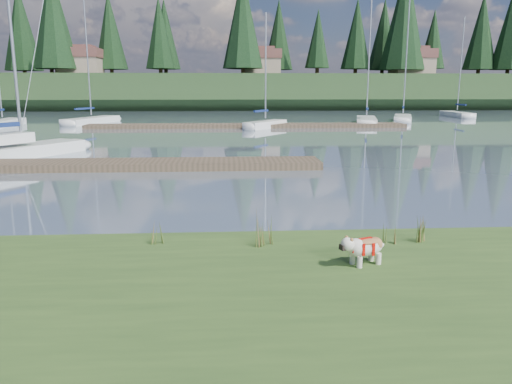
{
  "coord_description": "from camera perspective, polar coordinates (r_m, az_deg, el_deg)",
  "views": [
    {
      "loc": [
        0.18,
        -11.07,
        3.14
      ],
      "look_at": [
        0.84,
        -0.5,
        0.94
      ],
      "focal_mm": 35.0,
      "sensor_mm": 36.0,
      "label": 1
    }
  ],
  "objects": [
    {
      "name": "house_2",
      "position": [
        85.54,
        17.39,
        14.03
      ],
      "size": [
        6.3,
        5.3,
        4.65
      ],
      "color": "gray",
      "rests_on": "ridge"
    },
    {
      "name": "ridge",
      "position": [
        84.07,
        -3.75,
        11.29
      ],
      "size": [
        200.0,
        20.0,
        5.0
      ],
      "primitive_type": "cube",
      "color": "#1E3218",
      "rests_on": "ground"
    },
    {
      "name": "conifer_6",
      "position": [
        84.52,
        16.59,
        18.66
      ],
      "size": [
        7.04,
        7.04,
        17.0
      ],
      "color": "#382619",
      "rests_on": "ridge"
    },
    {
      "name": "conifer_4",
      "position": [
        77.76,
        -1.53,
        19.1
      ],
      "size": [
        6.16,
        6.16,
        15.1
      ],
      "color": "#382619",
      "rests_on": "ridge"
    },
    {
      "name": "weed_2",
      "position": [
        9.72,
        18.27,
        -4.21
      ],
      "size": [
        0.17,
        0.14,
        0.53
      ],
      "color": "#475B23",
      "rests_on": "bank"
    },
    {
      "name": "sailboat_bg_2",
      "position": [
        41.11,
        1.44,
        7.83
      ],
      "size": [
        4.27,
        5.47,
        9.04
      ],
      "rotation": [
        0.0,
        0.0,
        0.97
      ],
      "color": "silver",
      "rests_on": "ground"
    },
    {
      "name": "house_0",
      "position": [
        84.15,
        -19.43,
        13.95
      ],
      "size": [
        6.3,
        5.3,
        4.65
      ],
      "color": "gray",
      "rests_on": "ridge"
    },
    {
      "name": "sailboat_bg_1",
      "position": [
        48.81,
        -17.82,
        7.89
      ],
      "size": [
        4.09,
        8.25,
        12.15
      ],
      "rotation": [
        0.0,
        0.0,
        1.25
      ],
      "color": "silver",
      "rests_on": "ground"
    },
    {
      "name": "house_1",
      "position": [
        82.38,
        0.52,
        14.65
      ],
      "size": [
        6.3,
        5.3,
        4.65
      ],
      "color": "gray",
      "rests_on": "ridge"
    },
    {
      "name": "mud_lip",
      "position": [
        9.96,
        -4.44,
        -6.27
      ],
      "size": [
        60.0,
        0.5,
        0.14
      ],
      "primitive_type": "cube",
      "color": "#33281C",
      "rests_on": "ground"
    },
    {
      "name": "weed_4",
      "position": [
        9.52,
        15.02,
        -4.76
      ],
      "size": [
        0.17,
        0.14,
        0.37
      ],
      "color": "#475B23",
      "rests_on": "bank"
    },
    {
      "name": "weed_1",
      "position": [
        9.08,
        1.25,
        -4.75
      ],
      "size": [
        0.17,
        0.14,
        0.51
      ],
      "color": "#475B23",
      "rests_on": "bank"
    },
    {
      "name": "ground",
      "position": [
        41.19,
        -3.82,
        7.35
      ],
      "size": [
        200.0,
        200.0,
        0.0
      ],
      "primitive_type": "plane",
      "color": "slate",
      "rests_on": "ground"
    },
    {
      "name": "conifer_3",
      "position": [
        84.13,
        -10.99,
        17.41
      ],
      "size": [
        4.84,
        4.84,
        12.25
      ],
      "color": "#382619",
      "rests_on": "ridge"
    },
    {
      "name": "conifer_2",
      "position": [
        83.63,
        -22.19,
        18.07
      ],
      "size": [
        6.6,
        6.6,
        16.05
      ],
      "color": "#382619",
      "rests_on": "ridge"
    },
    {
      "name": "weed_5",
      "position": [
        9.76,
        18.07,
        -4.16
      ],
      "size": [
        0.17,
        0.14,
        0.52
      ],
      "color": "#475B23",
      "rests_on": "bank"
    },
    {
      "name": "conifer_7",
      "position": [
        92.55,
        24.38,
        16.36
      ],
      "size": [
        5.28,
        5.28,
        13.2
      ],
      "color": "#382619",
      "rests_on": "ridge"
    },
    {
      "name": "conifer_5",
      "position": [
        82.77,
        7.09,
        16.99
      ],
      "size": [
        3.96,
        3.96,
        10.35
      ],
      "color": "#382619",
      "rests_on": "ridge"
    },
    {
      "name": "dock_near",
      "position": [
        20.72,
        -15.18,
        3.03
      ],
      "size": [
        16.0,
        2.0,
        0.3
      ],
      "primitive_type": "cube",
      "color": "#4C3D2C",
      "rests_on": "ground"
    },
    {
      "name": "sailboat_main",
      "position": [
        25.63,
        -25.25,
        4.53
      ],
      "size": [
        5.61,
        8.37,
        12.41
      ],
      "rotation": [
        0.0,
        0.0,
        1.07
      ],
      "color": "silver",
      "rests_on": "ground"
    },
    {
      "name": "sailboat_bg_5",
      "position": [
        61.5,
        21.75,
        8.3
      ],
      "size": [
        1.98,
        7.66,
        10.87
      ],
      "rotation": [
        0.0,
        0.0,
        1.51
      ],
      "color": "silver",
      "rests_on": "ground"
    },
    {
      "name": "dock_far",
      "position": [
        41.22,
        -1.02,
        7.58
      ],
      "size": [
        26.0,
        2.2,
        0.3
      ],
      "primitive_type": "cube",
      "color": "#4C3D2C",
      "rests_on": "ground"
    },
    {
      "name": "sailboat_bg_3",
      "position": [
        47.38,
        12.47,
        8.07
      ],
      "size": [
        3.69,
        8.5,
        12.23
      ],
      "rotation": [
        0.0,
        0.0,
        1.32
      ],
      "color": "silver",
      "rests_on": "ground"
    },
    {
      "name": "bank",
      "position": [
        5.88,
        -5.08,
        -18.64
      ],
      "size": [
        60.0,
        9.0,
        0.35
      ],
      "primitive_type": "cube",
      "color": "#365220",
      "rests_on": "ground"
    },
    {
      "name": "weed_0",
      "position": [
        8.96,
        0.51,
        -4.47
      ],
      "size": [
        0.17,
        0.14,
        0.7
      ],
      "color": "#475B23",
      "rests_on": "bank"
    },
    {
      "name": "sailboat_bg_0",
      "position": [
        47.95,
        -26.67,
        7.14
      ],
      "size": [
        1.7,
        7.58,
        10.98
      ],
      "rotation": [
        0.0,
        0.0,
        1.6
      ],
      "color": "silver",
      "rests_on": "ground"
    },
    {
      "name": "weed_3",
      "position": [
        9.32,
        -11.28,
        -4.6
      ],
      "size": [
        0.17,
        0.14,
        0.49
      ],
      "color": "#475B23",
      "rests_on": "bank"
    },
    {
      "name": "bulldog",
      "position": [
        8.26,
        12.32,
        -6.06
      ],
      "size": [
        0.83,
        0.54,
        0.49
      ],
      "rotation": [
        0.0,
        0.0,
        3.52
      ],
      "color": "silver",
      "rests_on": "bank"
    },
    {
      "name": "sailboat_bg_4",
      "position": [
        51.75,
        16.43,
        8.16
      ],
      "size": [
        4.08,
        7.85,
        11.51
      ],
      "rotation": [
        0.0,
        0.0,
        1.22
      ],
      "color": "silver",
      "rests_on": "ground"
    }
  ]
}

